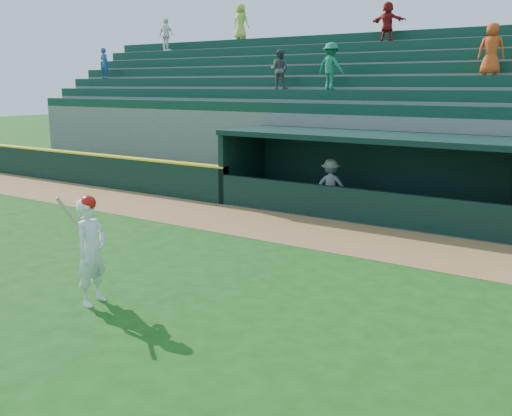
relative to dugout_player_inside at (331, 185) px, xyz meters
The scene contains 8 objects.
ground 7.64m from the dugout_player_inside, 81.26° to the right, with size 120.00×120.00×0.00m, color #164812.
warning_track 2.96m from the dugout_player_inside, 66.10° to the right, with size 40.00×3.00×0.01m, color olive.
field_wall_left 11.14m from the dugout_player_inside, behind, with size 15.50×0.30×1.20m, color black.
wall_stripe_left 11.15m from the dugout_player_inside, behind, with size 15.50×0.32×0.06m, color yellow.
dugout_player_inside is the anchor object (origin of this frame).
dugout 1.37m from the dugout_player_inside, 23.50° to the left, with size 9.40×2.80×2.46m.
stands 5.43m from the dugout_player_inside, 77.44° to the left, with size 34.50×6.25×7.59m.
batter_at_plate 9.34m from the dugout_player_inside, 90.54° to the right, with size 0.62×0.83×2.01m.
Camera 1 is at (6.64, -8.32, 3.89)m, focal length 40.00 mm.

